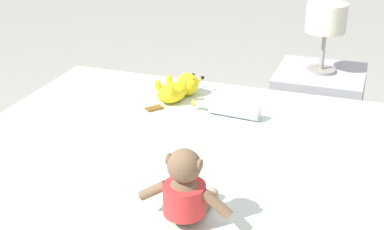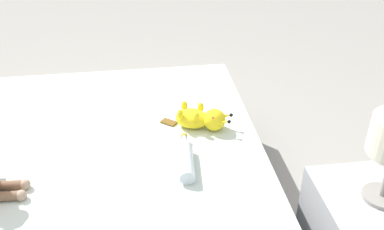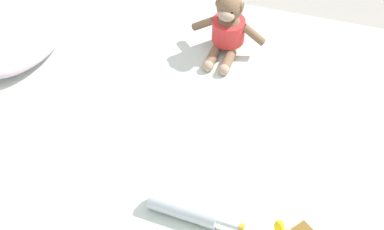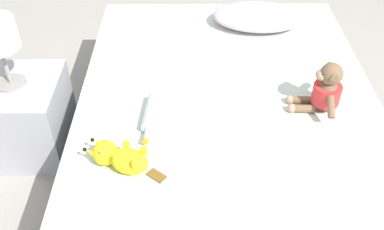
{
  "view_description": "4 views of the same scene",
  "coord_description": "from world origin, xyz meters",
  "px_view_note": "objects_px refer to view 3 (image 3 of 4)",
  "views": [
    {
      "loc": [
        1.67,
        0.44,
        1.37
      ],
      "look_at": [
        -0.17,
        -0.2,
        0.49
      ],
      "focal_mm": 52.41,
      "sensor_mm": 36.0,
      "label": 1
    },
    {
      "loc": [
        -0.17,
        1.32,
        1.56
      ],
      "look_at": [
        -0.41,
        -0.37,
        0.49
      ],
      "focal_mm": 42.11,
      "sensor_mm": 36.0,
      "label": 2
    },
    {
      "loc": [
        -1.26,
        -0.37,
        1.93
      ],
      "look_at": [
        0.0,
        0.0,
        0.48
      ],
      "focal_mm": 55.86,
      "sensor_mm": 36.0,
      "label": 3
    },
    {
      "loc": [
        -0.18,
        -1.5,
        1.68
      ],
      "look_at": [
        -0.17,
        -0.14,
        0.5
      ],
      "focal_mm": 40.76,
      "sensor_mm": 36.0,
      "label": 4
    }
  ],
  "objects_px": {
    "bed": "(192,165)",
    "plush_monkey": "(228,29)",
    "pillow": "(22,33)",
    "glass_bottle": "(186,210)"
  },
  "relations": [
    {
      "from": "bed",
      "to": "plush_monkey",
      "type": "xyz_separation_m",
      "value": [
        0.41,
        -0.02,
        0.31
      ]
    },
    {
      "from": "pillow",
      "to": "plush_monkey",
      "type": "xyz_separation_m",
      "value": [
        0.19,
        -0.74,
        0.04
      ]
    },
    {
      "from": "bed",
      "to": "glass_bottle",
      "type": "xyz_separation_m",
      "value": [
        -0.34,
        -0.08,
        0.25
      ]
    },
    {
      "from": "plush_monkey",
      "to": "glass_bottle",
      "type": "distance_m",
      "value": 0.75
    },
    {
      "from": "bed",
      "to": "plush_monkey",
      "type": "height_order",
      "value": "plush_monkey"
    },
    {
      "from": "bed",
      "to": "glass_bottle",
      "type": "distance_m",
      "value": 0.43
    },
    {
      "from": "bed",
      "to": "pillow",
      "type": "height_order",
      "value": "pillow"
    },
    {
      "from": "bed",
      "to": "glass_bottle",
      "type": "bearing_deg",
      "value": -166.44
    },
    {
      "from": "bed",
      "to": "plush_monkey",
      "type": "relative_size",
      "value": 7.14
    },
    {
      "from": "plush_monkey",
      "to": "glass_bottle",
      "type": "bearing_deg",
      "value": -174.95
    }
  ]
}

